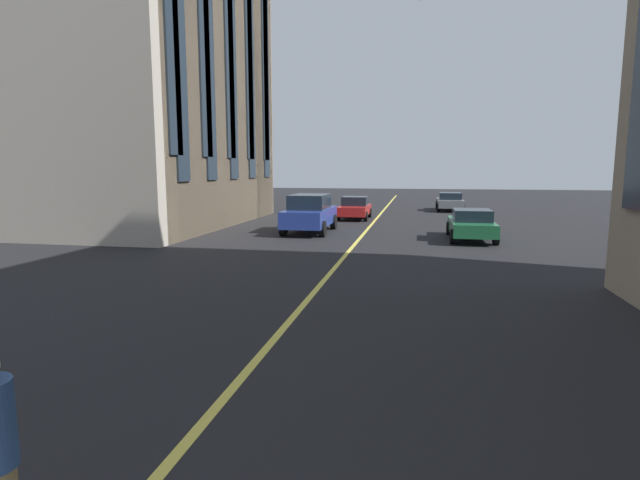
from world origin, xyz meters
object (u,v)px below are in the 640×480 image
at_px(car_blue_far, 310,213).
at_px(car_grey_trailing, 450,201).
at_px(car_green_oncoming, 471,224).
at_px(car_red_parked_b, 355,208).

bearing_deg(car_blue_far, car_grey_trailing, -27.43).
bearing_deg(car_grey_trailing, car_green_oncoming, 180.00).
bearing_deg(car_grey_trailing, car_blue_far, 152.57).
height_order(car_grey_trailing, car_red_parked_b, car_red_parked_b).
xyz_separation_m(car_blue_far, car_red_parked_b, (7.07, -1.35, -0.27)).
height_order(car_green_oncoming, car_grey_trailing, same).
bearing_deg(car_grey_trailing, car_red_parked_b, 140.43).
height_order(car_green_oncoming, car_blue_far, car_blue_far).
xyz_separation_m(car_grey_trailing, car_red_parked_b, (-7.56, 6.25, -0.00)).
distance_m(car_green_oncoming, car_grey_trailing, 15.84).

